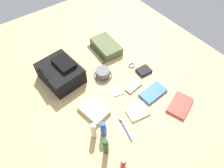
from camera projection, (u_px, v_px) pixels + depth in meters
The scene contains 17 objects.
ground_plane at pixel (112, 88), 1.58m from camera, with size 2.64×2.02×0.02m, color tan.
backpack at pixel (61, 73), 1.57m from camera, with size 0.35×0.29×0.17m.
toiletry_pouch at pixel (106, 47), 1.80m from camera, with size 0.29×0.23×0.07m.
bucket_hat at pixel (103, 73), 1.62m from camera, with size 0.16×0.16×0.06m.
sunscreen_spray at pixel (123, 164), 1.17m from camera, with size 0.03×0.03×0.11m.
shampoo_bottle at pixel (106, 147), 1.21m from camera, with size 0.04×0.04×0.16m.
deodorant_spray at pixel (103, 129), 1.28m from camera, with size 0.04×0.04×0.14m.
lotion_bottle at pixel (93, 130), 1.27m from camera, with size 0.04×0.04×0.15m.
paperback_novel at pixel (180, 105), 1.46m from camera, with size 0.19×0.24×0.02m.
travel_guidebook at pixel (153, 93), 1.53m from camera, with size 0.12×0.21×0.02m.
cell_phone at pixel (133, 87), 1.56m from camera, with size 0.08×0.14×0.01m.
media_player at pixel (117, 93), 1.53m from camera, with size 0.07×0.09×0.01m.
wristwatch at pixel (131, 65), 1.71m from camera, with size 0.07×0.06×0.01m.
toothbrush at pixel (125, 128), 1.36m from camera, with size 0.18×0.05×0.02m.
wallet at pixel (144, 71), 1.66m from camera, with size 0.09×0.11×0.02m, color black.
notepad at pixel (138, 112), 1.43m from camera, with size 0.11×0.15×0.02m, color beige.
folded_towel at pixel (94, 110), 1.43m from camera, with size 0.20×0.14×0.04m, color #C6B289.
Camera 1 is at (-0.75, 0.56, 1.26)m, focal length 32.32 mm.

